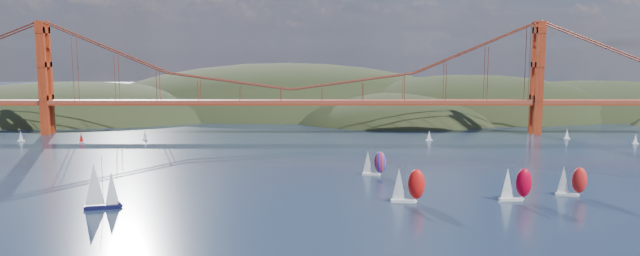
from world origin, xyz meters
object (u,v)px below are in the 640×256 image
object	(u,v)px
sloop_navy	(100,186)
racer_2	(571,180)
racer_0	(407,185)
racer_rwb	(374,163)
racer_1	(515,183)

from	to	relation	value
sloop_navy	racer_2	xyz separation A→B (m)	(132.39, 14.54, -1.65)
sloop_navy	racer_0	size ratio (longest dim) A/B	1.31
racer_0	racer_rwb	distance (m)	36.96
racer_1	racer_rwb	world-z (taller)	racer_1
sloop_navy	racer_2	world-z (taller)	sloop_navy
sloop_navy	racer_0	bearing A→B (deg)	-9.80
racer_0	racer_2	distance (m)	49.45
sloop_navy	racer_rwb	size ratio (longest dim) A/B	1.53
sloop_navy	racer_1	distance (m)	114.72
racer_0	sloop_navy	bearing A→B (deg)	-169.14
racer_1	racer_2	xyz separation A→B (m)	(18.03, 5.61, -0.35)
racer_1	racer_rwb	distance (m)	50.63
racer_0	racer_1	xyz separation A→B (m)	(30.84, 1.97, -0.14)
racer_1	racer_2	world-z (taller)	racer_1
racer_2	racer_rwb	world-z (taller)	racer_2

